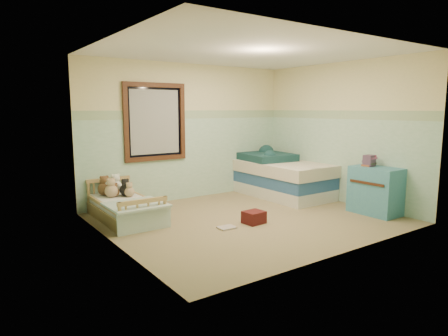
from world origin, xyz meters
TOP-DOWN VIEW (x-y plane):
  - floor at (0.00, 0.00)m, footprint 4.20×3.60m
  - ceiling at (0.00, 0.00)m, footprint 4.20×3.60m
  - wall_back at (0.00, 1.80)m, footprint 4.20×0.04m
  - wall_front at (0.00, -1.80)m, footprint 4.20×0.04m
  - wall_left at (-2.10, 0.00)m, footprint 0.04×3.60m
  - wall_right at (2.10, 0.00)m, footprint 0.04×3.60m
  - wainscot_mint at (0.00, 1.79)m, footprint 4.20×0.01m
  - border_strip at (0.00, 1.79)m, footprint 4.20×0.01m
  - window_frame at (-0.70, 1.76)m, footprint 1.16×0.06m
  - window_blinds at (-0.70, 1.77)m, footprint 0.92×0.01m
  - toddler_bed_frame at (-1.58, 1.05)m, footprint 0.73×1.46m
  - toddler_mattress at (-1.58, 1.05)m, footprint 0.67×1.39m
  - patchwork_quilt at (-1.58, 0.60)m, footprint 0.79×0.73m
  - plush_bed_brown at (-1.73, 1.55)m, footprint 0.18×0.18m
  - plush_bed_white at (-1.53, 1.55)m, footprint 0.22×0.22m
  - plush_bed_tan at (-1.68, 1.33)m, footprint 0.20×0.20m
  - plush_bed_dark at (-1.45, 1.33)m, footprint 0.18×0.18m
  - plush_floor_cream at (-1.66, 0.61)m, footprint 0.24×0.24m
  - plush_floor_tan at (-1.50, 0.69)m, footprint 0.25×0.25m
  - twin_bed_frame at (1.55, 1.00)m, footprint 1.05×2.10m
  - twin_boxspring at (1.55, 1.00)m, footprint 1.05×2.10m
  - twin_mattress at (1.55, 1.00)m, footprint 1.09×2.14m
  - teal_blanket at (1.50, 1.30)m, footprint 0.98×1.03m
  - dresser at (1.85, -0.94)m, footprint 0.47×0.76m
  - book_stack at (1.85, -0.80)m, footprint 0.20×0.16m
  - red_pillow at (-0.09, -0.24)m, footprint 0.31×0.28m
  - floor_book at (-0.57, -0.22)m, footprint 0.25×0.20m
  - extra_plush_0 at (-1.62, 1.35)m, footprint 0.15×0.15m
  - extra_plush_1 at (-1.44, 1.20)m, footprint 0.16×0.16m
  - extra_plush_2 at (-1.68, 1.49)m, footprint 0.18×0.18m
  - extra_plush_3 at (-1.72, 1.53)m, footprint 0.22×0.22m
  - extra_plush_4 at (-1.47, 1.28)m, footprint 0.17×0.17m

SIDE VIEW (x-z plane):
  - floor at x=0.00m, z-range -0.02..0.00m
  - floor_book at x=-0.57m, z-range 0.00..0.02m
  - red_pillow at x=-0.09m, z-range 0.00..0.18m
  - toddler_bed_frame at x=-1.58m, z-range 0.00..0.19m
  - twin_bed_frame at x=1.55m, z-range 0.00..0.22m
  - plush_floor_cream at x=-1.66m, z-range 0.00..0.24m
  - plush_floor_tan at x=-1.50m, z-range 0.00..0.25m
  - toddler_mattress at x=-1.58m, z-range 0.19..0.31m
  - patchwork_quilt at x=-1.58m, z-range 0.31..0.34m
  - twin_boxspring at x=1.55m, z-range 0.22..0.44m
  - dresser at x=1.85m, z-range 0.00..0.76m
  - extra_plush_0 at x=-1.62m, z-range 0.31..0.46m
  - extra_plush_1 at x=-1.44m, z-range 0.31..0.46m
  - extra_plush_4 at x=-1.47m, z-range 0.31..0.48m
  - extra_plush_2 at x=-1.68m, z-range 0.31..0.48m
  - plush_bed_brown at x=-1.73m, z-range 0.31..0.48m
  - plush_bed_dark at x=-1.45m, z-range 0.31..0.49m
  - plush_bed_tan at x=-1.68m, z-range 0.31..0.51m
  - extra_plush_3 at x=-1.72m, z-range 0.31..0.52m
  - plush_bed_white at x=-1.53m, z-range 0.31..0.53m
  - twin_mattress at x=1.55m, z-range 0.44..0.66m
  - teal_blanket at x=1.50m, z-range 0.66..0.80m
  - wainscot_mint at x=0.00m, z-range 0.00..1.50m
  - book_stack at x=1.85m, z-range 0.76..0.94m
  - wall_back at x=0.00m, z-range 0.00..2.50m
  - wall_front at x=0.00m, z-range 0.00..2.50m
  - wall_left at x=-2.10m, z-range 0.00..2.50m
  - wall_right at x=2.10m, z-range 0.00..2.50m
  - window_blinds at x=-0.70m, z-range 0.89..2.01m
  - window_frame at x=-0.70m, z-range 0.77..2.13m
  - border_strip at x=0.00m, z-range 1.50..1.65m
  - ceiling at x=0.00m, z-range 2.50..2.52m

